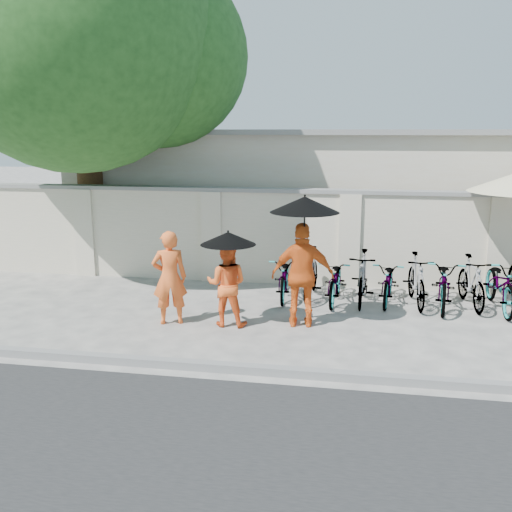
# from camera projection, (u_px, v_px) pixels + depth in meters

# --- Properties ---
(ground) EXTENTS (80.00, 80.00, 0.00)m
(ground) POSITION_uv_depth(u_px,v_px,m) (225.00, 329.00, 9.67)
(ground) COLOR #AFA89E
(kerb) EXTENTS (40.00, 0.16, 0.12)m
(kerb) POSITION_uv_depth(u_px,v_px,m) (198.00, 365.00, 8.02)
(kerb) COLOR slate
(kerb) RESTS_ON ground
(compound_wall) EXTENTS (20.00, 0.30, 2.00)m
(compound_wall) POSITION_uv_depth(u_px,v_px,m) (303.00, 239.00, 12.36)
(compound_wall) COLOR beige
(compound_wall) RESTS_ON ground
(building_behind) EXTENTS (14.00, 6.00, 3.20)m
(building_behind) POSITION_uv_depth(u_px,v_px,m) (352.00, 193.00, 15.72)
(building_behind) COLOR beige
(building_behind) RESTS_ON ground
(shade_tree) EXTENTS (6.70, 6.20, 8.20)m
(shade_tree) POSITION_uv_depth(u_px,v_px,m) (85.00, 43.00, 12.05)
(shade_tree) COLOR brown
(shade_tree) RESTS_ON ground
(monk_left) EXTENTS (0.70, 0.58, 1.64)m
(monk_left) POSITION_uv_depth(u_px,v_px,m) (170.00, 278.00, 9.80)
(monk_left) COLOR orange
(monk_left) RESTS_ON ground
(monk_center) EXTENTS (0.71, 0.56, 1.46)m
(monk_center) POSITION_uv_depth(u_px,v_px,m) (227.00, 284.00, 9.73)
(monk_center) COLOR orange
(monk_center) RESTS_ON ground
(parasol_center) EXTENTS (0.93, 0.93, 0.82)m
(parasol_center) POSITION_uv_depth(u_px,v_px,m) (228.00, 238.00, 9.47)
(parasol_center) COLOR black
(parasol_center) RESTS_ON ground
(monk_right) EXTENTS (1.10, 0.55, 1.80)m
(monk_right) POSITION_uv_depth(u_px,v_px,m) (303.00, 275.00, 9.65)
(monk_right) COLOR orange
(monk_right) RESTS_ON ground
(parasol_right) EXTENTS (1.15, 1.15, 1.23)m
(parasol_right) POSITION_uv_depth(u_px,v_px,m) (305.00, 204.00, 9.31)
(parasol_right) COLOR black
(parasol_right) RESTS_ON ground
(bike_0) EXTENTS (0.67, 1.67, 0.86)m
(bike_0) POSITION_uv_depth(u_px,v_px,m) (285.00, 277.00, 11.38)
(bike_0) COLOR slate
(bike_0) RESTS_ON ground
(bike_1) EXTENTS (0.58, 1.70, 1.01)m
(bike_1) POSITION_uv_depth(u_px,v_px,m) (311.00, 274.00, 11.37)
(bike_1) COLOR slate
(bike_1) RESTS_ON ground
(bike_2) EXTENTS (0.69, 1.71, 0.88)m
(bike_2) POSITION_uv_depth(u_px,v_px,m) (336.00, 280.00, 11.12)
(bike_2) COLOR slate
(bike_2) RESTS_ON ground
(bike_3) EXTENTS (0.60, 1.73, 1.02)m
(bike_3) POSITION_uv_depth(u_px,v_px,m) (363.00, 278.00, 11.02)
(bike_3) COLOR slate
(bike_3) RESTS_ON ground
(bike_4) EXTENTS (0.76, 1.68, 0.85)m
(bike_4) POSITION_uv_depth(u_px,v_px,m) (389.00, 281.00, 11.07)
(bike_4) COLOR slate
(bike_4) RESTS_ON ground
(bike_5) EXTENTS (0.60, 1.68, 0.99)m
(bike_5) POSITION_uv_depth(u_px,v_px,m) (416.00, 280.00, 10.91)
(bike_5) COLOR slate
(bike_5) RESTS_ON ground
(bike_6) EXTENTS (0.87, 1.92, 0.97)m
(bike_6) POSITION_uv_depth(u_px,v_px,m) (445.00, 283.00, 10.74)
(bike_6) COLOR slate
(bike_6) RESTS_ON ground
(bike_7) EXTENTS (0.64, 1.66, 0.97)m
(bike_7) POSITION_uv_depth(u_px,v_px,m) (471.00, 282.00, 10.80)
(bike_7) COLOR slate
(bike_7) RESTS_ON ground
(bike_8) EXTENTS (0.72, 1.91, 0.99)m
(bike_8) POSITION_uv_depth(u_px,v_px,m) (501.00, 284.00, 10.61)
(bike_8) COLOR slate
(bike_8) RESTS_ON ground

